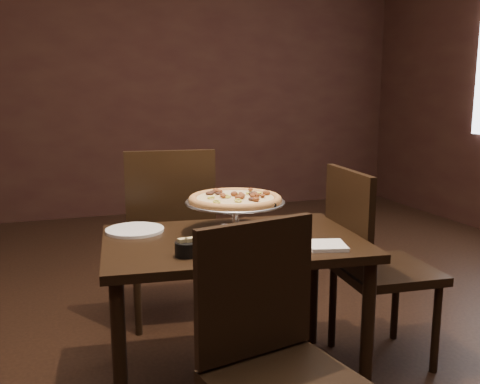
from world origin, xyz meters
name	(u,v)px	position (x,y,z in m)	size (l,w,h in m)	color
room	(261,67)	(0.06, 0.03, 1.40)	(6.04, 7.04, 2.84)	black
dining_table	(233,258)	(-0.09, -0.06, 0.59)	(1.16, 0.84, 0.68)	black
pizza_stand	(235,200)	(-0.05, 0.03, 0.83)	(0.44, 0.44, 0.18)	silver
parmesan_shaker	(225,238)	(-0.18, -0.21, 0.73)	(0.06, 0.06, 0.11)	beige
pepper_flake_shaker	(203,245)	(-0.28, -0.26, 0.73)	(0.05, 0.05, 0.09)	maroon
packet_caddy	(187,248)	(-0.34, -0.23, 0.71)	(0.09, 0.09, 0.07)	black
napkin_stack	(327,246)	(0.22, -0.31, 0.69)	(0.15, 0.15, 0.02)	white
plate_left	(135,230)	(-0.47, 0.19, 0.69)	(0.26, 0.26, 0.01)	white
plate_near	(270,256)	(-0.04, -0.35, 0.69)	(0.21, 0.21, 0.01)	white
serving_spatula	(274,203)	(0.09, -0.08, 0.83)	(0.14, 0.14, 0.02)	silver
chair_far	(170,230)	(-0.22, 0.67, 0.55)	(0.52, 0.52, 1.00)	black
chair_near	(276,360)	(-0.19, -0.77, 0.50)	(0.50, 0.50, 0.91)	black
chair_side	(371,259)	(0.59, -0.07, 0.52)	(0.48, 0.48, 0.95)	black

